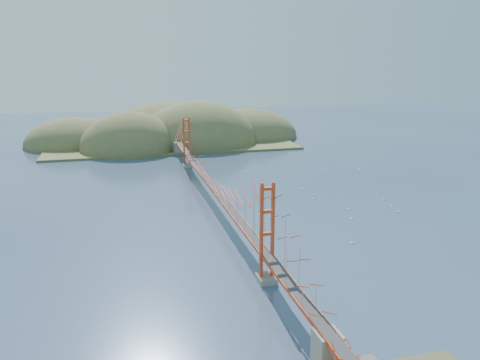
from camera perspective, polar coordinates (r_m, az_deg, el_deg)
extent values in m
plane|color=#314463|center=(81.68, -3.28, -3.02)|extent=(320.00, 320.00, 0.00)
cube|color=gray|center=(54.53, 3.23, -11.91)|extent=(2.00, 2.40, 0.70)
cube|color=gray|center=(110.16, -6.43, 1.74)|extent=(2.00, 2.40, 0.70)
cube|color=red|center=(80.75, -3.31, -0.78)|extent=(1.40, 92.00, 0.16)
cube|color=red|center=(80.80, -3.31, -0.92)|extent=(1.33, 92.00, 0.24)
cube|color=#38383A|center=(80.72, -3.31, -0.71)|extent=(1.19, 92.00, 0.03)
cube|color=gray|center=(41.05, 10.58, -19.77)|extent=(2.00, 2.20, 3.30)
cube|color=gray|center=(125.43, -7.54, 3.88)|extent=(2.20, 2.60, 3.30)
cube|color=olive|center=(143.28, -8.46, 4.61)|extent=(70.00, 40.00, 0.60)
ellipsoid|color=olive|center=(134.66, -13.15, 3.64)|extent=(28.00, 28.00, 21.00)
ellipsoid|color=olive|center=(142.45, -5.16, 4.55)|extent=(36.00, 36.00, 25.00)
ellipsoid|color=olive|center=(154.06, 0.97, 5.36)|extent=(32.00, 32.00, 18.00)
ellipsoid|color=olive|center=(146.98, -19.57, 4.07)|extent=(28.00, 28.00, 16.00)
ellipsoid|color=olive|center=(157.26, -8.32, 5.40)|extent=(44.00, 44.00, 22.00)
cube|color=white|center=(110.80, 14.39, 1.29)|extent=(0.28, 0.63, 0.11)
cylinder|color=white|center=(110.73, 14.41, 1.46)|extent=(0.02, 0.02, 0.67)
cube|color=white|center=(109.81, 14.21, 1.18)|extent=(0.22, 0.56, 0.10)
cylinder|color=white|center=(109.74, 14.22, 1.33)|extent=(0.02, 0.02, 0.60)
cube|color=white|center=(85.59, 8.87, -2.30)|extent=(0.27, 0.61, 0.11)
cylinder|color=white|center=(85.50, 8.88, -2.09)|extent=(0.02, 0.02, 0.64)
cube|color=white|center=(66.81, 13.47, -7.45)|extent=(0.29, 0.54, 0.09)
cylinder|color=white|center=(66.71, 13.48, -7.22)|extent=(0.01, 0.01, 0.56)
cube|color=white|center=(84.75, 17.99, -3.03)|extent=(0.43, 0.55, 0.10)
cylinder|color=white|center=(84.67, 18.00, -2.84)|extent=(0.02, 0.02, 0.59)
cube|color=white|center=(105.19, 0.61, 1.05)|extent=(0.49, 0.55, 0.10)
cylinder|color=white|center=(105.12, 0.61, 1.21)|extent=(0.02, 0.02, 0.61)
cube|color=white|center=(81.34, 13.11, -3.42)|extent=(0.49, 0.46, 0.09)
cylinder|color=white|center=(81.25, 13.12, -3.23)|extent=(0.01, 0.01, 0.56)
cube|color=white|center=(117.67, 3.65, 2.48)|extent=(0.50, 0.24, 0.09)
cylinder|color=white|center=(117.62, 3.65, 2.60)|extent=(0.01, 0.01, 0.53)
cube|color=white|center=(88.39, 17.16, -2.24)|extent=(0.43, 0.63, 0.11)
cylinder|color=white|center=(88.30, 17.17, -2.04)|extent=(0.02, 0.02, 0.66)
cube|color=white|center=(82.08, 18.69, -3.65)|extent=(0.64, 0.53, 0.11)
cylinder|color=white|center=(81.98, 18.71, -3.42)|extent=(0.02, 0.02, 0.69)
cube|color=white|center=(119.41, 10.88, 2.42)|extent=(0.55, 0.20, 0.10)
cylinder|color=white|center=(119.35, 10.89, 2.56)|extent=(0.02, 0.02, 0.60)
cube|color=white|center=(107.42, 9.92, 1.12)|extent=(0.37, 0.63, 0.11)
cylinder|color=white|center=(107.35, 9.92, 1.29)|extent=(0.02, 0.02, 0.66)
cube|color=white|center=(116.98, 23.23, 1.24)|extent=(0.63, 0.49, 0.11)
cylinder|color=white|center=(116.91, 23.24, 1.40)|extent=(0.02, 0.02, 0.67)
cube|color=white|center=(92.21, 7.48, -1.02)|extent=(0.60, 0.28, 0.10)
cylinder|color=white|center=(92.13, 7.49, -0.83)|extent=(0.02, 0.02, 0.63)
cube|color=white|center=(76.56, 13.42, -4.58)|extent=(0.52, 0.45, 0.10)
cylinder|color=white|center=(76.47, 13.43, -4.37)|extent=(0.02, 0.02, 0.57)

